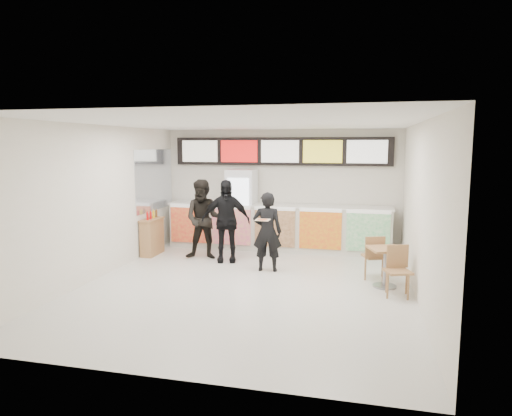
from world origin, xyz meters
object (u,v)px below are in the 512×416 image
(customer_mid, at_px, (226,221))
(customer_main, at_px, (267,232))
(customer_left, at_px, (204,219))
(service_counter, at_px, (277,227))
(drinks_fridge, at_px, (242,209))
(cafe_table, at_px, (385,260))
(condiment_ledge, at_px, (152,236))

(customer_mid, bearing_deg, customer_main, -40.43)
(customer_left, bearing_deg, service_counter, 33.42)
(service_counter, xyz_separation_m, customer_left, (-1.48, -1.28, 0.34))
(customer_main, relative_size, customer_left, 0.90)
(drinks_fridge, bearing_deg, customer_main, -61.29)
(customer_mid, height_order, cafe_table, customer_mid)
(customer_main, bearing_deg, customer_left, -28.70)
(condiment_ledge, bearing_deg, cafe_table, -14.00)
(drinks_fridge, distance_m, cafe_table, 4.31)
(service_counter, bearing_deg, drinks_fridge, 179.01)
(service_counter, relative_size, drinks_fridge, 2.78)
(customer_main, xyz_separation_m, cafe_table, (2.35, -0.57, -0.32))
(drinks_fridge, xyz_separation_m, customer_left, (-0.55, -1.30, -0.09))
(customer_main, xyz_separation_m, customer_mid, (-1.07, 0.54, 0.10))
(service_counter, xyz_separation_m, cafe_table, (2.50, -2.54, -0.06))
(service_counter, distance_m, cafe_table, 3.56)
(customer_mid, height_order, condiment_ledge, customer_mid)
(service_counter, relative_size, customer_left, 3.03)
(service_counter, xyz_separation_m, customer_mid, (-0.92, -1.42, 0.35))
(customer_main, height_order, condiment_ledge, customer_main)
(customer_main, xyz_separation_m, condiment_ledge, (-2.97, 0.75, -0.38))
(cafe_table, relative_size, condiment_ledge, 1.49)
(drinks_fridge, distance_m, customer_mid, 1.44)
(customer_left, bearing_deg, drinks_fridge, 59.71)
(service_counter, relative_size, cafe_table, 3.59)
(customer_main, bearing_deg, service_counter, -91.62)
(customer_left, bearing_deg, customer_mid, -21.28)
(drinks_fridge, height_order, condiment_ledge, drinks_fridge)
(cafe_table, bearing_deg, drinks_fridge, 123.43)
(customer_main, height_order, cafe_table, customer_main)
(customer_left, height_order, customer_mid, customer_mid)
(customer_main, bearing_deg, cafe_table, 160.29)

